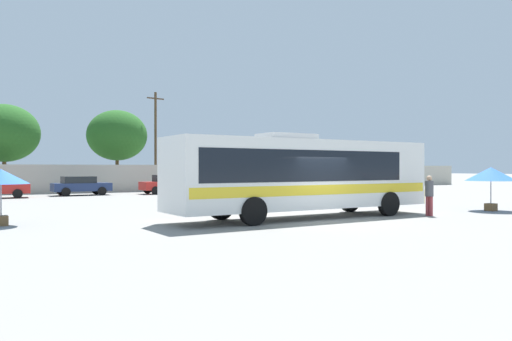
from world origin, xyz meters
The scene contains 11 objects.
ground_plane centered at (0.00, 10.00, 0.00)m, with size 300.00×300.00×0.00m, color gray.
perimeter_wall centered at (0.00, 27.66, 1.18)m, with size 80.00×0.30×2.35m, color #B2AD9E.
coach_bus_white_yellow centered at (-0.14, 1.43, 1.84)m, with size 11.97×3.24×3.45m.
attendant_by_bus_door centered at (5.24, -0.42, 0.98)m, with size 0.44×0.44×1.74m.
vendor_umbrella_near_gate_blue centered at (-11.11, 4.37, 1.71)m, with size 1.93×1.93×2.03m.
vendor_umbrella_secondary_blue centered at (9.89, -0.01, 1.75)m, with size 2.37×2.37×2.11m.
parked_car_second_dark_blue centered at (-5.07, 24.00, 0.77)m, with size 4.31×2.17×1.43m.
parked_car_third_red centered at (1.44, 23.17, 0.80)m, with size 4.11×2.16×1.52m.
utility_pole_near centered at (3.07, 31.30, 4.88)m, with size 1.78×0.52×9.38m.
roadside_tree_left centered at (-9.99, 31.27, 5.00)m, with size 5.70×5.70×7.43m.
roadside_tree_midleft centered at (-0.44, 32.00, 5.15)m, with size 5.58×5.58×7.52m.
Camera 1 is at (-11.77, -15.83, 2.07)m, focal length 35.31 mm.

